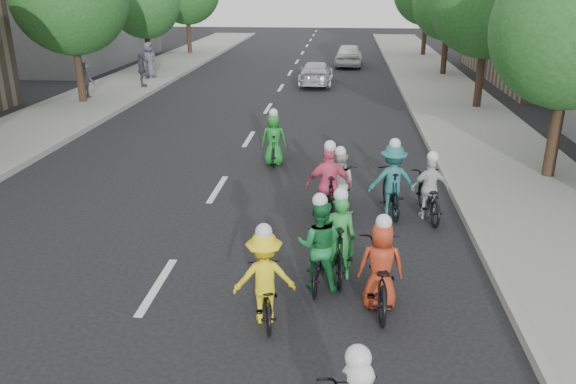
# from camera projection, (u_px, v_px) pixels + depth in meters

# --- Properties ---
(ground) EXTENTS (120.00, 120.00, 0.00)m
(ground) POSITION_uv_depth(u_px,v_px,m) (157.00, 286.00, 9.99)
(ground) COLOR black
(ground) RESTS_ON ground
(sidewalk_left) EXTENTS (4.00, 80.00, 0.15)m
(sidewalk_left) POSITION_uv_depth(u_px,v_px,m) (27.00, 131.00, 20.01)
(sidewalk_left) COLOR gray
(sidewalk_left) RESTS_ON ground
(curb_left) EXTENTS (0.18, 80.00, 0.18)m
(curb_left) POSITION_uv_depth(u_px,v_px,m) (80.00, 132.00, 19.83)
(curb_left) COLOR #999993
(curb_left) RESTS_ON ground
(sidewalk_right) EXTENTS (4.00, 80.00, 0.15)m
(sidewalk_right) POSITION_uv_depth(u_px,v_px,m) (488.00, 143.00, 18.54)
(sidewalk_right) COLOR gray
(sidewalk_right) RESTS_ON ground
(curb_right) EXTENTS (0.18, 80.00, 0.18)m
(curb_right) POSITION_uv_depth(u_px,v_px,m) (428.00, 141.00, 18.71)
(curb_right) COLOR #999993
(curb_right) RESTS_ON ground
(tree_l_4) EXTENTS (4.00, 4.00, 5.97)m
(tree_l_4) POSITION_uv_depth(u_px,v_px,m) (144.00, 3.00, 31.70)
(tree_l_4) COLOR black
(tree_l_4) RESTS_ON ground
(tree_r_0) EXTENTS (4.00, 4.00, 5.97)m
(tree_r_0) POSITION_uv_depth(u_px,v_px,m) (572.00, 30.00, 13.93)
(tree_r_0) COLOR black
(tree_r_0) RESTS_ON ground
(tree_r_2) EXTENTS (4.00, 4.00, 5.97)m
(tree_r_2) POSITION_uv_depth(u_px,v_px,m) (449.00, 3.00, 30.70)
(tree_r_2) COLOR black
(tree_r_2) RESTS_ON ground
(cyclist_1) EXTENTS (0.83, 1.67, 1.77)m
(cyclist_1) POSITION_uv_depth(u_px,v_px,m) (319.00, 251.00, 9.80)
(cyclist_1) COLOR black
(cyclist_1) RESTS_ON ground
(cyclist_2) EXTENTS (1.08, 1.59, 1.68)m
(cyclist_2) POSITION_uv_depth(u_px,v_px,m) (265.00, 284.00, 8.83)
(cyclist_2) COLOR black
(cyclist_2) RESTS_ON ground
(cyclist_3) EXTENTS (1.08, 1.97, 1.90)m
(cyclist_3) POSITION_uv_depth(u_px,v_px,m) (329.00, 192.00, 12.48)
(cyclist_3) COLOR black
(cyclist_3) RESTS_ON ground
(cyclist_4) EXTENTS (0.75, 1.97, 1.66)m
(cyclist_4) POSITION_uv_depth(u_px,v_px,m) (380.00, 273.00, 9.24)
(cyclist_4) COLOR black
(cyclist_4) RESTS_ON ground
(cyclist_5) EXTENTS (0.62, 1.82, 1.76)m
(cyclist_5) POSITION_uv_depth(u_px,v_px,m) (339.00, 245.00, 10.12)
(cyclist_5) COLOR black
(cyclist_5) RESTS_ON ground
(cyclist_6) EXTENTS (0.96, 1.96, 1.62)m
(cyclist_6) POSITION_uv_depth(u_px,v_px,m) (339.00, 188.00, 13.03)
(cyclist_6) COLOR black
(cyclist_6) RESTS_ON ground
(cyclist_7) EXTENTS (1.16, 1.84, 1.83)m
(cyclist_7) POSITION_uv_depth(u_px,v_px,m) (392.00, 185.00, 12.87)
(cyclist_7) COLOR black
(cyclist_7) RESTS_ON ground
(cyclist_8) EXTENTS (0.88, 1.94, 1.59)m
(cyclist_8) POSITION_uv_depth(u_px,v_px,m) (429.00, 194.00, 12.75)
(cyclist_8) COLOR black
(cyclist_8) RESTS_ON ground
(cyclist_9) EXTENTS (0.78, 1.55, 1.67)m
(cyclist_9) POSITION_uv_depth(u_px,v_px,m) (274.00, 144.00, 16.49)
(cyclist_9) COLOR black
(cyclist_9) RESTS_ON ground
(follow_car_lead) EXTENTS (1.67, 4.11, 1.19)m
(follow_car_lead) POSITION_uv_depth(u_px,v_px,m) (316.00, 73.00, 29.29)
(follow_car_lead) COLOR silver
(follow_car_lead) RESTS_ON ground
(follow_car_trail) EXTENTS (1.79, 4.21, 1.42)m
(follow_car_trail) POSITION_uv_depth(u_px,v_px,m) (349.00, 55.00, 35.70)
(follow_car_trail) COLOR silver
(follow_car_trail) RESTS_ON ground
(spectator_0) EXTENTS (0.82, 1.13, 1.57)m
(spectator_0) POSITION_uv_depth(u_px,v_px,m) (86.00, 80.00, 25.14)
(spectator_0) COLOR #494955
(spectator_0) RESTS_ON sidewalk_left
(spectator_1) EXTENTS (0.72, 1.05, 1.65)m
(spectator_1) POSITION_uv_depth(u_px,v_px,m) (142.00, 70.00, 27.75)
(spectator_1) COLOR #474551
(spectator_1) RESTS_ON sidewalk_left
(spectator_2) EXTENTS (0.83, 1.06, 1.90)m
(spectator_2) POSITION_uv_depth(u_px,v_px,m) (149.00, 60.00, 30.34)
(spectator_2) COLOR #535461
(spectator_2) RESTS_ON sidewalk_left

